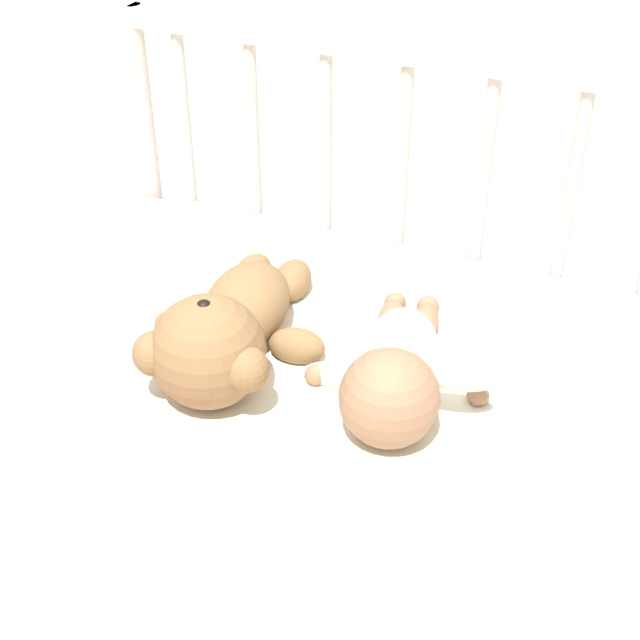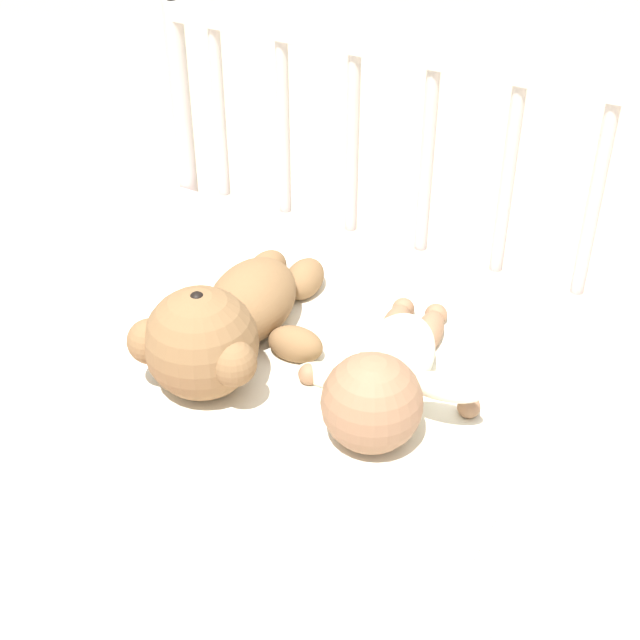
# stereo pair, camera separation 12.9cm
# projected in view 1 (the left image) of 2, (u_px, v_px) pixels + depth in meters

# --- Properties ---
(ground_plane) EXTENTS (12.00, 12.00, 0.00)m
(ground_plane) POSITION_uv_depth(u_px,v_px,m) (320.00, 572.00, 1.61)
(ground_plane) COLOR #C6B293
(crib_mattress) EXTENTS (1.06, 0.67, 0.50)m
(crib_mattress) POSITION_uv_depth(u_px,v_px,m) (320.00, 473.00, 1.47)
(crib_mattress) COLOR #EDB7C6
(crib_mattress) RESTS_ON ground_plane
(crib_rail) EXTENTS (1.06, 0.04, 0.86)m
(crib_rail) POSITION_uv_depth(u_px,v_px,m) (401.00, 194.00, 1.54)
(crib_rail) COLOR beige
(crib_rail) RESTS_ON ground_plane
(blanket) EXTENTS (0.73, 0.53, 0.01)m
(blanket) POSITION_uv_depth(u_px,v_px,m) (309.00, 349.00, 1.33)
(blanket) COLOR silver
(blanket) RESTS_ON crib_mattress
(teddy_bear) EXTENTS (0.27, 0.41, 0.16)m
(teddy_bear) POSITION_uv_depth(u_px,v_px,m) (227.00, 329.00, 1.26)
(teddy_bear) COLOR olive
(teddy_bear) RESTS_ON crib_mattress
(baby) EXTENTS (0.28, 0.37, 0.13)m
(baby) POSITION_uv_depth(u_px,v_px,m) (396.00, 371.00, 1.21)
(baby) COLOR #EAEACC
(baby) RESTS_ON crib_mattress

